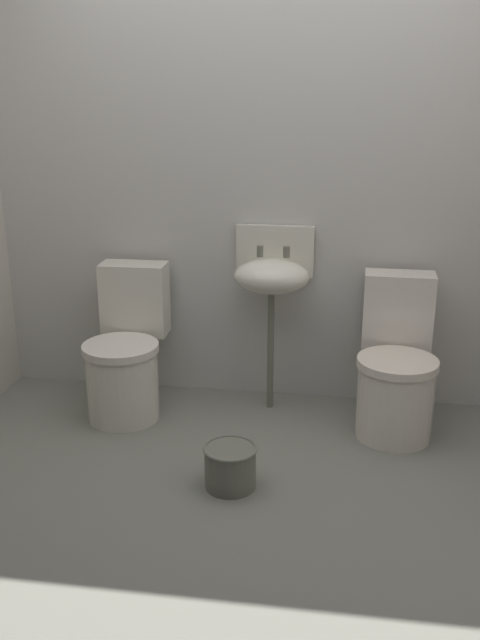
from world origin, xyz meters
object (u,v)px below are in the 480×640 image
(toilet_left, at_px, (126,356))
(sink, at_px, (272,274))
(toilet_right, at_px, (396,371))
(bucket, at_px, (230,466))

(toilet_left, distance_m, sink, 0.90)
(toilet_left, relative_size, toilet_right, 1.00)
(toilet_right, bearing_deg, bucket, 43.89)
(toilet_left, bearing_deg, toilet_right, 179.25)
(sink, bearing_deg, toilet_left, -166.15)
(toilet_left, height_order, toilet_right, same)
(sink, relative_size, bucket, 4.07)
(toilet_left, xyz_separation_m, toilet_right, (1.42, 0.00, 0.00))
(toilet_left, bearing_deg, sink, -166.90)
(toilet_right, xyz_separation_m, sink, (-0.66, 0.19, 0.43))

